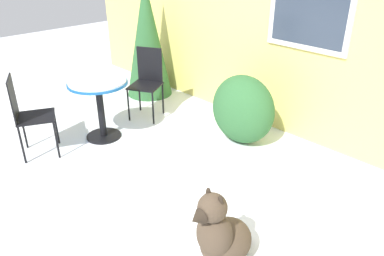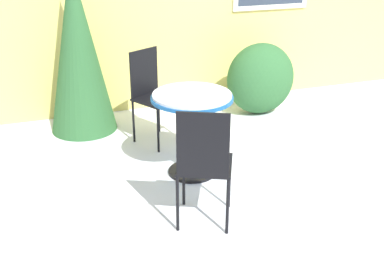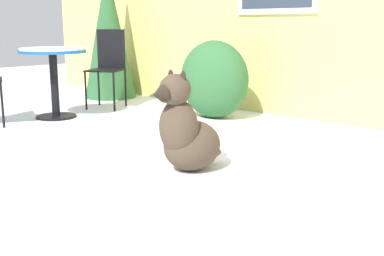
% 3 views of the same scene
% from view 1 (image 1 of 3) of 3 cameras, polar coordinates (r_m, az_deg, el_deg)
% --- Properties ---
extents(ground_plane, '(16.00, 16.00, 0.00)m').
position_cam_1_polar(ground_plane, '(3.82, -6.59, -10.22)').
color(ground_plane, white).
extents(house_wall, '(8.00, 0.10, 3.14)m').
position_cam_1_polar(house_wall, '(4.74, 14.86, 17.46)').
color(house_wall, '#E5D16B').
rests_on(house_wall, ground_plane).
extents(shrub_left, '(0.84, 0.61, 0.86)m').
position_cam_1_polar(shrub_left, '(4.63, 7.75, 2.82)').
color(shrub_left, '#2D6033').
rests_on(shrub_left, ground_plane).
extents(evergreen_bush, '(0.72, 0.72, 1.83)m').
position_cam_1_polar(evergreen_bush, '(6.02, -6.85, 13.41)').
color(evergreen_bush, '#2D6033').
rests_on(evergreen_bush, ground_plane).
extents(patio_table, '(0.73, 0.73, 0.78)m').
position_cam_1_polar(patio_table, '(4.74, -14.01, 5.13)').
color(patio_table, black).
rests_on(patio_table, ground_plane).
extents(patio_chair_near_table, '(0.55, 0.55, 0.97)m').
position_cam_1_polar(patio_chair_near_table, '(5.31, -6.86, 7.31)').
color(patio_chair_near_table, black).
rests_on(patio_chair_near_table, ground_plane).
extents(patio_chair_far_side, '(0.54, 0.54, 0.97)m').
position_cam_1_polar(patio_chair_far_side, '(4.63, -23.76, 2.13)').
color(patio_chair_far_side, black).
rests_on(patio_chair_far_side, ground_plane).
extents(dog, '(0.39, 0.66, 0.73)m').
position_cam_1_polar(dog, '(2.98, 4.45, -16.00)').
color(dog, '#4C3D2D').
rests_on(dog, ground_plane).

